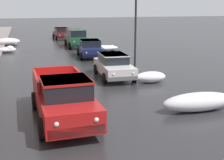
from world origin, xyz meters
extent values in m
ellipsoid|color=white|center=(3.94, 11.36, 0.31)|extent=(1.75, 0.90, 0.62)
ellipsoid|color=white|center=(3.81, 11.53, 0.27)|extent=(0.64, 0.53, 0.53)
ellipsoid|color=white|center=(4.19, 11.53, 0.21)|extent=(0.50, 0.42, 0.42)
ellipsoid|color=white|center=(-4.29, 25.25, 0.25)|extent=(1.64, 0.93, 0.50)
ellipsoid|color=white|center=(-3.99, 25.17, 0.32)|extent=(0.76, 0.64, 0.64)
ellipsoid|color=white|center=(4.50, 23.91, 0.25)|extent=(2.70, 1.02, 0.51)
ellipsoid|color=white|center=(3.73, 23.94, 0.38)|extent=(0.90, 0.75, 0.75)
ellipsoid|color=white|center=(5.31, 24.00, 0.25)|extent=(0.59, 0.50, 0.50)
ellipsoid|color=white|center=(-4.40, 30.64, 0.39)|extent=(2.56, 1.34, 0.78)
ellipsoid|color=white|center=(-3.87, 30.82, 0.22)|extent=(0.52, 0.43, 0.43)
ellipsoid|color=white|center=(-3.72, 30.44, 0.31)|extent=(0.75, 0.62, 0.62)
ellipsoid|color=white|center=(3.96, 6.39, 0.38)|extent=(3.19, 1.02, 0.76)
ellipsoid|color=white|center=(3.53, 6.45, 0.32)|extent=(0.77, 0.64, 0.64)
ellipsoid|color=white|center=(4.69, 6.56, 0.29)|extent=(0.68, 0.57, 0.57)
cube|color=red|center=(-1.50, 6.92, 0.74)|extent=(2.01, 5.30, 0.76)
cube|color=black|center=(-1.48, 6.19, 1.44)|extent=(1.68, 1.73, 0.64)
cube|color=red|center=(-1.48, 6.19, 1.72)|extent=(1.72, 1.78, 0.08)
cube|color=red|center=(-0.66, 8.00, 1.34)|extent=(0.18, 2.52, 0.44)
cube|color=red|center=(-2.41, 7.94, 1.34)|extent=(0.18, 2.52, 0.44)
cube|color=red|center=(-1.58, 9.49, 1.34)|extent=(1.76, 0.15, 0.44)
cube|color=#B7B7BC|center=(-1.43, 4.36, 0.54)|extent=(1.76, 0.17, 0.32)
sphere|color=white|center=(-0.82, 4.34, 0.86)|extent=(0.16, 0.16, 0.16)
sphere|color=white|center=(-2.03, 4.30, 0.86)|extent=(0.16, 0.16, 0.16)
cylinder|color=black|center=(-0.51, 5.38, 0.36)|extent=(0.24, 0.73, 0.72)
cylinder|color=black|center=(-2.40, 5.32, 0.36)|extent=(0.24, 0.73, 0.72)
cylinder|color=black|center=(-0.61, 8.52, 0.36)|extent=(0.24, 0.73, 0.72)
cylinder|color=black|center=(-2.50, 8.46, 0.36)|extent=(0.24, 0.73, 0.72)
cube|color=silver|center=(2.27, 13.03, 0.60)|extent=(1.83, 4.25, 0.60)
cube|color=black|center=(2.28, 13.24, 1.16)|extent=(1.52, 2.23, 0.52)
cube|color=silver|center=(2.28, 13.24, 1.39)|extent=(1.55, 2.28, 0.06)
cube|color=slate|center=(2.19, 10.99, 0.42)|extent=(1.63, 0.19, 0.22)
cube|color=slate|center=(2.36, 15.07, 0.42)|extent=(1.63, 0.19, 0.22)
cylinder|color=black|center=(3.07, 11.70, 0.30)|extent=(0.20, 0.61, 0.60)
cylinder|color=black|center=(1.37, 11.77, 0.30)|extent=(0.20, 0.61, 0.60)
cylinder|color=black|center=(3.18, 14.29, 0.30)|extent=(0.20, 0.61, 0.60)
cylinder|color=black|center=(1.48, 14.36, 0.30)|extent=(0.20, 0.61, 0.60)
sphere|color=silver|center=(2.73, 10.94, 0.68)|extent=(0.14, 0.14, 0.14)
sphere|color=silver|center=(1.65, 10.98, 0.68)|extent=(0.14, 0.14, 0.14)
cube|color=navy|center=(2.50, 20.65, 0.60)|extent=(2.06, 4.05, 0.60)
cube|color=black|center=(2.51, 20.84, 1.16)|extent=(1.67, 2.15, 0.52)
cube|color=navy|center=(2.51, 20.84, 1.39)|extent=(1.71, 2.20, 0.06)
cube|color=black|center=(2.35, 18.74, 0.42)|extent=(1.74, 0.25, 0.22)
cube|color=black|center=(2.64, 22.56, 0.42)|extent=(1.74, 0.25, 0.22)
cylinder|color=black|center=(3.30, 19.36, 0.30)|extent=(0.22, 0.61, 0.60)
cylinder|color=black|center=(1.50, 19.50, 0.30)|extent=(0.22, 0.61, 0.60)
cylinder|color=black|center=(3.49, 21.79, 0.30)|extent=(0.22, 0.61, 0.60)
cylinder|color=black|center=(1.69, 21.93, 0.30)|extent=(0.22, 0.61, 0.60)
sphere|color=silver|center=(2.92, 18.66, 0.68)|extent=(0.14, 0.14, 0.14)
sphere|color=silver|center=(1.78, 18.75, 0.68)|extent=(0.14, 0.14, 0.14)
cube|color=#1E5633|center=(2.42, 27.16, 0.74)|extent=(1.78, 4.42, 0.80)
cube|color=black|center=(2.42, 27.20, 1.48)|extent=(1.53, 3.09, 0.68)
cube|color=#1E5633|center=(2.42, 27.20, 1.79)|extent=(1.57, 3.16, 0.06)
cube|color=black|center=(2.42, 25.00, 0.46)|extent=(1.74, 0.12, 0.22)
cube|color=black|center=(2.41, 29.32, 0.46)|extent=(1.74, 0.12, 0.22)
cylinder|color=black|center=(3.32, 25.79, 0.34)|extent=(0.18, 0.68, 0.68)
cylinder|color=black|center=(1.51, 25.79, 0.34)|extent=(0.18, 0.68, 0.68)
cylinder|color=black|center=(3.32, 28.53, 0.34)|extent=(0.18, 0.68, 0.68)
cylinder|color=black|center=(1.51, 28.53, 0.34)|extent=(0.18, 0.68, 0.68)
sphere|color=silver|center=(3.00, 24.97, 0.82)|extent=(0.14, 0.14, 0.14)
sphere|color=silver|center=(1.84, 24.97, 0.82)|extent=(0.14, 0.14, 0.14)
cube|color=maroon|center=(1.94, 35.12, 0.60)|extent=(1.93, 4.02, 0.60)
cube|color=black|center=(1.93, 35.32, 1.16)|extent=(1.61, 2.12, 0.52)
cube|color=maroon|center=(1.93, 35.32, 1.39)|extent=(1.64, 2.16, 0.06)
cube|color=black|center=(2.02, 33.19, 0.42)|extent=(1.74, 0.19, 0.22)
cube|color=black|center=(1.86, 37.05, 0.42)|extent=(1.74, 0.19, 0.22)
cylinder|color=black|center=(2.90, 33.93, 0.30)|extent=(0.20, 0.61, 0.60)
cylinder|color=black|center=(1.09, 33.86, 0.30)|extent=(0.20, 0.61, 0.60)
cylinder|color=black|center=(2.80, 36.38, 0.30)|extent=(0.20, 0.61, 0.60)
cylinder|color=black|center=(0.99, 36.31, 0.30)|extent=(0.20, 0.61, 0.60)
sphere|color=silver|center=(2.60, 33.19, 0.68)|extent=(0.14, 0.14, 0.14)
sphere|color=silver|center=(1.45, 33.14, 0.68)|extent=(0.14, 0.14, 0.14)
cylinder|color=#28282D|center=(4.51, 15.48, 2.87)|extent=(0.14, 0.14, 5.75)
camera|label=1|loc=(-2.80, -4.29, 4.26)|focal=49.76mm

